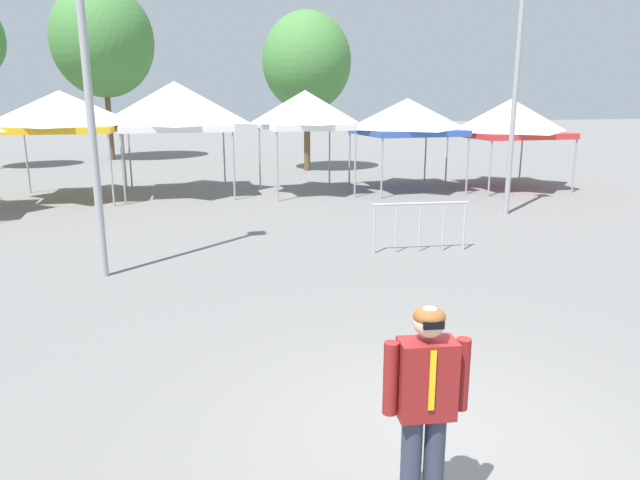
% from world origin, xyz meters
% --- Properties ---
extents(ground_plane, '(140.00, 140.00, 0.00)m').
position_xyz_m(ground_plane, '(0.00, 0.00, 0.00)').
color(ground_plane, slate).
extents(canopy_tent_right_of_center, '(3.61, 3.61, 3.44)m').
position_xyz_m(canopy_tent_right_of_center, '(-5.22, 15.70, 2.80)').
color(canopy_tent_right_of_center, '#9E9EA3').
rests_on(canopy_tent_right_of_center, ground).
extents(canopy_tent_behind_right, '(3.64, 3.64, 3.75)m').
position_xyz_m(canopy_tent_behind_right, '(-1.69, 15.85, 2.95)').
color(canopy_tent_behind_right, '#9E9EA3').
rests_on(canopy_tent_behind_right, ground).
extents(canopy_tent_behind_left, '(2.84, 2.84, 3.46)m').
position_xyz_m(canopy_tent_behind_left, '(2.49, 14.74, 2.82)').
color(canopy_tent_behind_left, '#9E9EA3').
rests_on(canopy_tent_behind_left, ground).
extents(canopy_tent_center, '(3.33, 3.33, 3.20)m').
position_xyz_m(canopy_tent_center, '(6.13, 14.58, 2.57)').
color(canopy_tent_center, '#9E9EA3').
rests_on(canopy_tent_center, ground).
extents(canopy_tent_far_right, '(3.48, 3.48, 3.18)m').
position_xyz_m(canopy_tent_far_right, '(9.87, 13.99, 2.51)').
color(canopy_tent_far_right, '#9E9EA3').
rests_on(canopy_tent_far_right, ground).
extents(person_foreground, '(0.64, 0.30, 1.78)m').
position_xyz_m(person_foreground, '(-0.64, -0.99, 1.03)').
color(person_foreground, '#33384C').
rests_on(person_foreground, ground).
extents(light_pole_near_lift, '(0.36, 0.36, 8.20)m').
position_xyz_m(light_pole_near_lift, '(-3.49, 6.49, 4.66)').
color(light_pole_near_lift, '#9E9EA3').
rests_on(light_pole_near_lift, ground).
extents(light_pole_opposite_side, '(0.36, 0.36, 7.55)m').
position_xyz_m(light_pole_opposite_side, '(7.05, 9.64, 4.33)').
color(light_pole_opposite_side, '#9E9EA3').
rests_on(light_pole_opposite_side, ground).
extents(tree_behind_tents_right, '(3.86, 3.86, 6.86)m').
position_xyz_m(tree_behind_tents_right, '(4.18, 21.00, 4.73)').
color(tree_behind_tents_right, brown).
rests_on(tree_behind_tents_right, ground).
extents(tree_behind_tents_left, '(5.08, 5.08, 8.80)m').
position_xyz_m(tree_behind_tents_left, '(-4.62, 28.27, 6.00)').
color(tree_behind_tents_left, brown).
rests_on(tree_behind_tents_left, ground).
extents(crowd_barrier_by_lift, '(2.09, 0.31, 1.08)m').
position_xyz_m(crowd_barrier_by_lift, '(2.88, 6.51, 0.75)').
color(crowd_barrier_by_lift, '#B7BABF').
rests_on(crowd_barrier_by_lift, ground).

